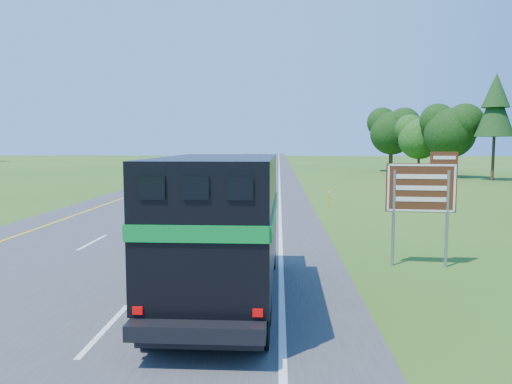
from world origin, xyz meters
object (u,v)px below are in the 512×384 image
(far_car, at_px, (236,157))
(exit_sign, at_px, (422,192))
(white_suv, at_px, (200,167))
(horse_truck, at_px, (223,225))

(far_car, bearing_deg, exit_sign, -82.44)
(exit_sign, bearing_deg, far_car, 104.01)
(white_suv, distance_m, far_car, 48.41)
(horse_truck, xyz_separation_m, far_car, (-7.91, 95.73, -1.07))
(white_suv, relative_size, far_car, 1.46)
(horse_truck, bearing_deg, exit_sign, 34.42)
(far_car, xyz_separation_m, exit_sign, (13.74, -91.84, 1.49))
(horse_truck, relative_size, far_car, 1.66)
(white_suv, distance_m, exit_sign, 45.63)
(far_car, distance_m, exit_sign, 92.88)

